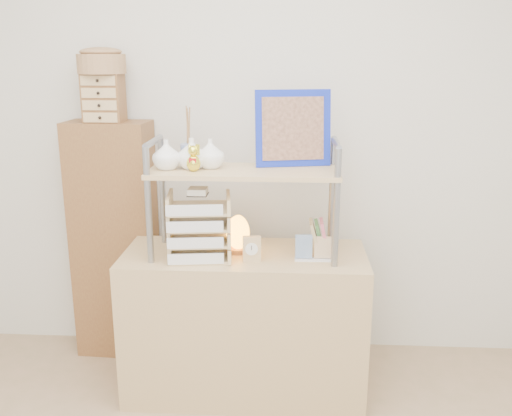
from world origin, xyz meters
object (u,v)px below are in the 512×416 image
at_px(cabinet, 115,241).
at_px(letter_tray, 199,230).
at_px(desk, 245,322).
at_px(salt_lamp, 238,233).

bearing_deg(cabinet, letter_tray, -35.20).
height_order(desk, letter_tray, letter_tray).
relative_size(cabinet, salt_lamp, 7.11).
relative_size(cabinet, letter_tray, 3.92).
relative_size(desk, salt_lamp, 6.32).
bearing_deg(desk, salt_lamp, 152.37).
height_order(desk, cabinet, cabinet).
bearing_deg(desk, cabinet, 154.27).
xyz_separation_m(desk, letter_tray, (-0.21, -0.07, 0.51)).
xyz_separation_m(desk, cabinet, (-0.77, 0.37, 0.30)).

